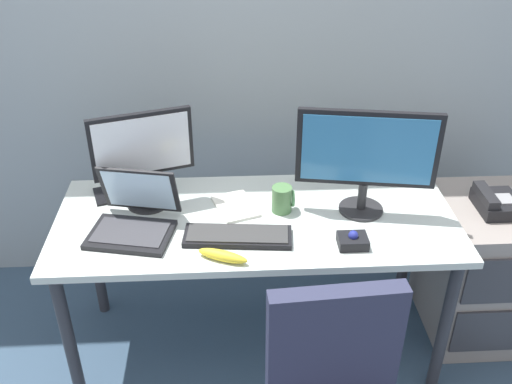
{
  "coord_description": "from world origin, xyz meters",
  "views": [
    {
      "loc": [
        -0.1,
        -1.92,
        2.02
      ],
      "look_at": [
        0.0,
        0.0,
        0.83
      ],
      "focal_mm": 40.58,
      "sensor_mm": 36.0,
      "label": 1
    }
  ],
  "objects_px": {
    "coffee_mug": "(283,199)",
    "banana": "(223,256)",
    "monitor_side": "(143,153)",
    "laptop": "(134,218)",
    "keyboard": "(238,236)",
    "paper_notepad": "(236,206)",
    "trackball_mouse": "(353,240)",
    "cell_phone": "(103,196)",
    "desk_phone": "(496,203)",
    "file_cabinet": "(479,268)",
    "monitor_main": "(367,155)"
  },
  "relations": [
    {
      "from": "file_cabinet",
      "to": "banana",
      "type": "xyz_separation_m",
      "value": [
        -1.16,
        -0.36,
        0.4
      ]
    },
    {
      "from": "monitor_side",
      "to": "paper_notepad",
      "type": "relative_size",
      "value": 1.97
    },
    {
      "from": "file_cabinet",
      "to": "desk_phone",
      "type": "xyz_separation_m",
      "value": [
        -0.01,
        -0.02,
        0.37
      ]
    },
    {
      "from": "laptop",
      "to": "banana",
      "type": "xyz_separation_m",
      "value": [
        0.34,
        -0.21,
        -0.03
      ]
    },
    {
      "from": "paper_notepad",
      "to": "laptop",
      "type": "bearing_deg",
      "value": -161.54
    },
    {
      "from": "laptop",
      "to": "coffee_mug",
      "type": "height_order",
      "value": "laptop"
    },
    {
      "from": "keyboard",
      "to": "laptop",
      "type": "height_order",
      "value": "laptop"
    },
    {
      "from": "coffee_mug",
      "to": "banana",
      "type": "xyz_separation_m",
      "value": [
        -0.24,
        -0.31,
        -0.04
      ]
    },
    {
      "from": "keyboard",
      "to": "paper_notepad",
      "type": "distance_m",
      "value": 0.22
    },
    {
      "from": "keyboard",
      "to": "desk_phone",
      "type": "bearing_deg",
      "value": 11.03
    },
    {
      "from": "trackball_mouse",
      "to": "paper_notepad",
      "type": "xyz_separation_m",
      "value": [
        -0.43,
        0.28,
        -0.02
      ]
    },
    {
      "from": "trackball_mouse",
      "to": "coffee_mug",
      "type": "relative_size",
      "value": 0.99
    },
    {
      "from": "file_cabinet",
      "to": "banana",
      "type": "relative_size",
      "value": 3.52
    },
    {
      "from": "desk_phone",
      "to": "banana",
      "type": "bearing_deg",
      "value": -163.54
    },
    {
      "from": "cell_phone",
      "to": "banana",
      "type": "bearing_deg",
      "value": -59.52
    },
    {
      "from": "keyboard",
      "to": "coffee_mug",
      "type": "height_order",
      "value": "coffee_mug"
    },
    {
      "from": "file_cabinet",
      "to": "keyboard",
      "type": "bearing_deg",
      "value": -168.23
    },
    {
      "from": "desk_phone",
      "to": "keyboard",
      "type": "xyz_separation_m",
      "value": [
        -1.1,
        -0.21,
        0.03
      ]
    },
    {
      "from": "keyboard",
      "to": "paper_notepad",
      "type": "bearing_deg",
      "value": 90.78
    },
    {
      "from": "keyboard",
      "to": "paper_notepad",
      "type": "height_order",
      "value": "keyboard"
    },
    {
      "from": "monitor_main",
      "to": "laptop",
      "type": "distance_m",
      "value": 0.93
    },
    {
      "from": "coffee_mug",
      "to": "banana",
      "type": "relative_size",
      "value": 0.58
    },
    {
      "from": "laptop",
      "to": "coffee_mug",
      "type": "distance_m",
      "value": 0.59
    },
    {
      "from": "desk_phone",
      "to": "coffee_mug",
      "type": "height_order",
      "value": "coffee_mug"
    },
    {
      "from": "monitor_side",
      "to": "laptop",
      "type": "height_order",
      "value": "monitor_side"
    },
    {
      "from": "trackball_mouse",
      "to": "cell_phone",
      "type": "distance_m",
      "value": 1.07
    },
    {
      "from": "laptop",
      "to": "banana",
      "type": "relative_size",
      "value": 1.91
    },
    {
      "from": "monitor_main",
      "to": "cell_phone",
      "type": "bearing_deg",
      "value": 171.34
    },
    {
      "from": "coffee_mug",
      "to": "cell_phone",
      "type": "bearing_deg",
      "value": 168.94
    },
    {
      "from": "keyboard",
      "to": "paper_notepad",
      "type": "relative_size",
      "value": 2.02
    },
    {
      "from": "desk_phone",
      "to": "keyboard",
      "type": "distance_m",
      "value": 1.12
    },
    {
      "from": "desk_phone",
      "to": "monitor_main",
      "type": "relative_size",
      "value": 0.37
    },
    {
      "from": "monitor_main",
      "to": "keyboard",
      "type": "xyz_separation_m",
      "value": [
        -0.51,
        -0.17,
        -0.24
      ]
    },
    {
      "from": "trackball_mouse",
      "to": "paper_notepad",
      "type": "relative_size",
      "value": 0.53
    },
    {
      "from": "desk_phone",
      "to": "laptop",
      "type": "bearing_deg",
      "value": -175.09
    },
    {
      "from": "monitor_main",
      "to": "banana",
      "type": "xyz_separation_m",
      "value": [
        -0.57,
        -0.3,
        -0.24
      ]
    },
    {
      "from": "monitor_main",
      "to": "banana",
      "type": "relative_size",
      "value": 2.87
    },
    {
      "from": "keyboard",
      "to": "coffee_mug",
      "type": "distance_m",
      "value": 0.27
    },
    {
      "from": "laptop",
      "to": "cell_phone",
      "type": "bearing_deg",
      "value": 123.99
    },
    {
      "from": "trackball_mouse",
      "to": "cell_phone",
      "type": "bearing_deg",
      "value": 158.19
    },
    {
      "from": "file_cabinet",
      "to": "paper_notepad",
      "type": "xyz_separation_m",
      "value": [
        -1.11,
        -0.01,
        0.39
      ]
    },
    {
      "from": "trackball_mouse",
      "to": "cell_phone",
      "type": "height_order",
      "value": "trackball_mouse"
    },
    {
      "from": "desk_phone",
      "to": "keyboard",
      "type": "bearing_deg",
      "value": -168.97
    },
    {
      "from": "monitor_side",
      "to": "monitor_main",
      "type": "bearing_deg",
      "value": -6.58
    },
    {
      "from": "cell_phone",
      "to": "file_cabinet",
      "type": "bearing_deg",
      "value": -20.83
    },
    {
      "from": "laptop",
      "to": "paper_notepad",
      "type": "bearing_deg",
      "value": 18.46
    },
    {
      "from": "paper_notepad",
      "to": "desk_phone",
      "type": "bearing_deg",
      "value": -0.17
    },
    {
      "from": "desk_phone",
      "to": "monitor_main",
      "type": "bearing_deg",
      "value": -175.61
    },
    {
      "from": "monitor_main",
      "to": "paper_notepad",
      "type": "distance_m",
      "value": 0.57
    },
    {
      "from": "trackball_mouse",
      "to": "desk_phone",
      "type": "bearing_deg",
      "value": 22.58
    }
  ]
}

